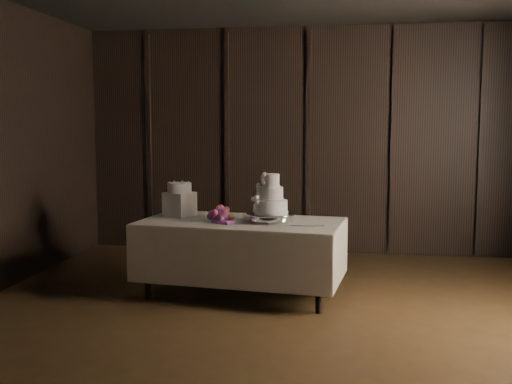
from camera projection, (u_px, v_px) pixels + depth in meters
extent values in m
cube|color=black|center=(276.00, 346.00, 4.69)|extent=(6.04, 7.04, 0.04)
cube|color=black|center=(308.00, 141.00, 7.98)|extent=(6.04, 0.04, 3.04)
cube|color=black|center=(43.00, 240.00, 1.07)|extent=(6.04, 0.04, 3.04)
cube|color=beige|center=(241.00, 221.00, 5.96)|extent=(2.09, 1.25, 0.01)
cube|color=white|center=(241.00, 261.00, 6.00)|extent=(1.92, 1.12, 0.71)
cylinder|color=silver|center=(271.00, 218.00, 5.86)|extent=(0.53, 0.53, 0.09)
cylinder|color=white|center=(271.00, 207.00, 5.85)|extent=(0.32, 0.32, 0.13)
cylinder|color=white|center=(271.00, 193.00, 5.84)|extent=(0.24, 0.24, 0.13)
cylinder|color=white|center=(271.00, 180.00, 5.82)|extent=(0.16, 0.16, 0.13)
cube|color=white|center=(180.00, 204.00, 6.25)|extent=(0.34, 0.34, 0.25)
cylinder|color=white|center=(179.00, 188.00, 6.23)|extent=(0.31, 0.31, 0.10)
cube|color=silver|center=(300.00, 226.00, 5.60)|extent=(0.37, 0.03, 0.01)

